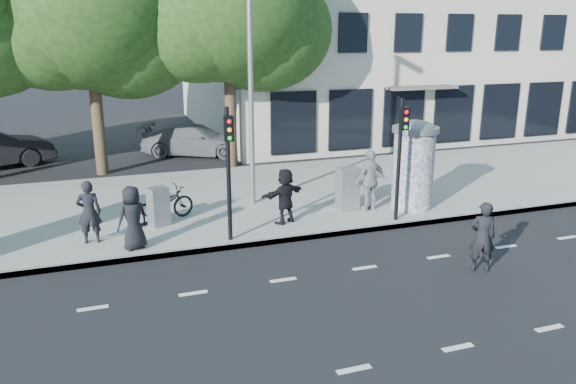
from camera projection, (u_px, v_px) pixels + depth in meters
name	position (u px, v px, depth m)	size (l,w,h in m)	color
ground	(306.00, 309.00, 11.14)	(120.00, 120.00, 0.00)	black
sidewalk	(222.00, 201.00, 17.92)	(40.00, 8.00, 0.15)	gray
curb	(256.00, 243.00, 14.34)	(40.00, 0.10, 0.16)	slate
lane_dash_near	(354.00, 369.00, 9.14)	(32.00, 0.12, 0.01)	silver
lane_dash_far	(283.00, 280.00, 12.41)	(32.00, 0.12, 0.01)	silver
ad_column_right	(413.00, 163.00, 16.62)	(1.36, 1.36, 2.65)	beige
traffic_pole_near	(229.00, 161.00, 13.77)	(0.22, 0.31, 3.40)	black
traffic_pole_far	(401.00, 148.00, 15.28)	(0.22, 0.31, 3.40)	black
street_lamp	(251.00, 49.00, 16.07)	(0.25, 0.93, 8.00)	slate
tree_near_left	(87.00, 8.00, 19.87)	(6.80, 6.80, 8.97)	#38281C
tree_center	(227.00, 2.00, 21.01)	(7.00, 7.00, 9.30)	#38281C
building	(379.00, 17.00, 31.39)	(20.30, 15.85, 12.00)	#B7AF99
ped_a	(133.00, 218.00, 13.57)	(0.78, 0.51, 1.59)	black
ped_b	(89.00, 212.00, 13.98)	(0.59, 0.39, 1.62)	black
ped_e	(370.00, 180.00, 16.49)	(1.07, 0.61, 1.83)	gray
ped_f	(285.00, 196.00, 15.44)	(1.44, 0.52, 1.55)	black
man_road	(482.00, 237.00, 12.69)	(0.60, 0.39, 1.64)	black
bicycle	(164.00, 204.00, 15.68)	(1.84, 0.64, 0.97)	black
cabinet_left	(159.00, 207.00, 15.27)	(0.52, 0.38, 1.08)	gray
cabinet_right	(348.00, 189.00, 16.61)	(0.61, 0.45, 1.28)	gray
car_right	(195.00, 140.00, 24.59)	(4.67, 1.90, 1.35)	slate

